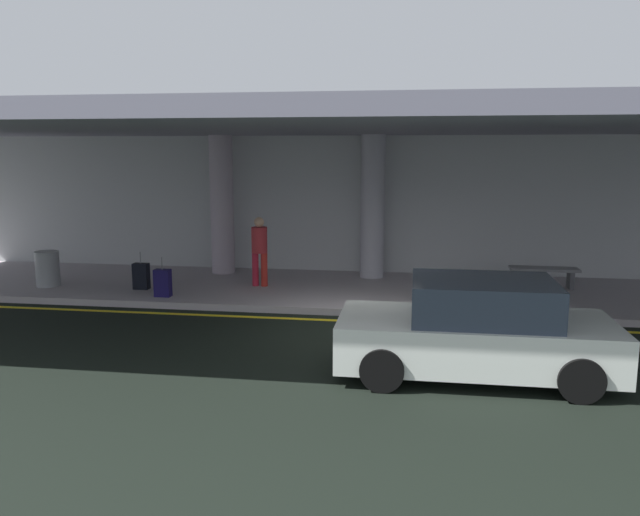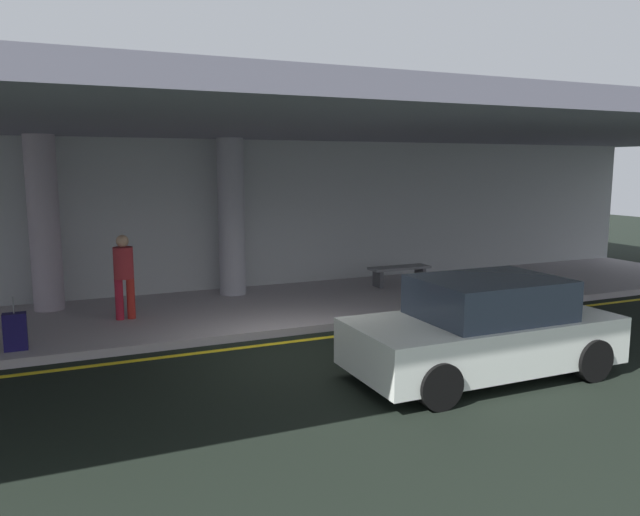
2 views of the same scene
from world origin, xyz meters
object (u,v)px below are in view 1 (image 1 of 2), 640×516
at_px(support_column_far_left, 222,205).
at_px(car_white, 476,330).
at_px(support_column_left_mid, 373,207).
at_px(trash_bin_steel, 48,269).
at_px(suitcase_upright_secondary, 163,283).
at_px(bench_metal, 544,273).
at_px(traveler_with_luggage, 259,247).
at_px(suitcase_upright_primary, 141,276).

height_order(support_column_far_left, car_white, support_column_far_left).
relative_size(support_column_left_mid, trash_bin_steel, 4.29).
distance_m(car_white, suitcase_upright_secondary, 7.54).
bearing_deg(bench_metal, suitcase_upright_secondary, -165.22).
xyz_separation_m(support_column_far_left, traveler_with_luggage, (1.39, -1.52, -0.86)).
distance_m(traveler_with_luggage, suitcase_upright_secondary, 2.46).
xyz_separation_m(suitcase_upright_secondary, trash_bin_steel, (-3.21, 0.66, 0.11)).
distance_m(support_column_far_left, trash_bin_steel, 4.58).
relative_size(support_column_left_mid, traveler_with_luggage, 2.17).
distance_m(support_column_far_left, bench_metal, 8.33).
distance_m(traveler_with_luggage, trash_bin_steel, 5.18).
bearing_deg(support_column_far_left, suitcase_upright_primary, -119.81).
bearing_deg(suitcase_upright_primary, support_column_far_left, 83.85).
bearing_deg(bench_metal, support_column_far_left, 175.36).
bearing_deg(suitcase_upright_secondary, bench_metal, 14.59).
bearing_deg(car_white, support_column_far_left, 131.70).
relative_size(support_column_far_left, suitcase_upright_primary, 4.06).
bearing_deg(support_column_far_left, suitcase_upright_secondary, -99.60).
bearing_deg(suitcase_upright_secondary, trash_bin_steel, 168.17).
xyz_separation_m(suitcase_upright_primary, trash_bin_steel, (-2.39, -0.00, 0.11)).
bearing_deg(support_column_far_left, trash_bin_steel, -148.25).
relative_size(suitcase_upright_secondary, bench_metal, 0.56).
height_order(support_column_left_mid, suitcase_upright_secondary, support_column_left_mid).
bearing_deg(trash_bin_steel, bench_metal, 7.81).
height_order(suitcase_upright_primary, trash_bin_steel, suitcase_upright_primary).
distance_m(support_column_left_mid, suitcase_upright_secondary, 5.59).
xyz_separation_m(suitcase_upright_secondary, bench_metal, (8.68, 2.29, 0.04)).
bearing_deg(suitcase_upright_primary, car_white, -7.09).
xyz_separation_m(car_white, suitcase_upright_primary, (-7.36, 4.38, -0.25)).
relative_size(suitcase_upright_primary, bench_metal, 0.56).
distance_m(support_column_left_mid, bench_metal, 4.48).
distance_m(support_column_far_left, suitcase_upright_secondary, 3.36).
xyz_separation_m(car_white, traveler_with_luggage, (-4.66, 5.15, 0.40)).
relative_size(suitcase_upright_primary, trash_bin_steel, 1.06).
bearing_deg(suitcase_upright_secondary, traveler_with_luggage, 36.93).
distance_m(car_white, suitcase_upright_primary, 8.57).
bearing_deg(car_white, traveler_with_luggage, 131.65).
height_order(bench_metal, trash_bin_steel, trash_bin_steel).
height_order(suitcase_upright_secondary, bench_metal, suitcase_upright_secondary).
xyz_separation_m(support_column_left_mid, bench_metal, (4.18, -0.66, -1.47)).
distance_m(support_column_far_left, suitcase_upright_primary, 3.04).
distance_m(support_column_far_left, support_column_left_mid, 4.00).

